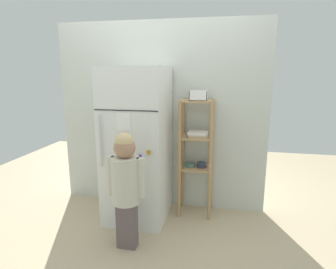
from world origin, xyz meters
name	(u,v)px	position (x,y,z in m)	size (l,w,h in m)	color
ground_plane	(153,217)	(0.00, 0.00, 0.00)	(6.00, 6.00, 0.00)	tan
kitchen_wall_back	(160,117)	(0.00, 0.38, 1.06)	(2.39, 0.03, 2.11)	silver
refrigerator	(137,145)	(-0.17, 0.02, 0.81)	(0.62, 0.70, 1.61)	white
child_standing	(126,180)	(-0.10, -0.55, 0.64)	(0.34, 0.25, 1.06)	#645556
pantry_shelf_unit	(196,148)	(0.44, 0.21, 0.75)	(0.36, 0.29, 1.27)	tan
fruit_bin	(199,96)	(0.46, 0.21, 1.31)	(0.18, 0.17, 0.10)	white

